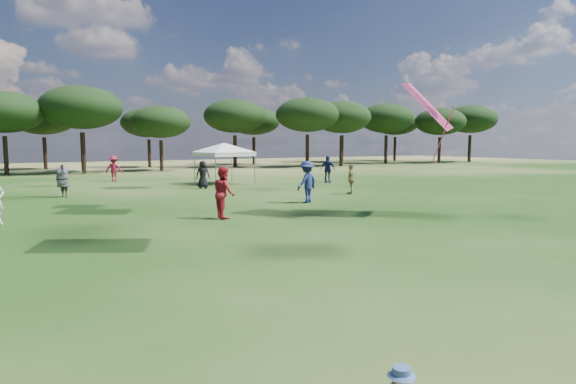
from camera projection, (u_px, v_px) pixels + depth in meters
name	position (u px, v px, depth m)	size (l,w,h in m)	color
tree_line	(66.00, 112.00, 43.81)	(108.78, 17.63, 7.77)	black
tent_right	(224.00, 145.00, 31.09)	(6.08, 6.08, 2.97)	gray
festival_crowd	(72.00, 181.00, 22.66)	(29.44, 19.98, 1.93)	navy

